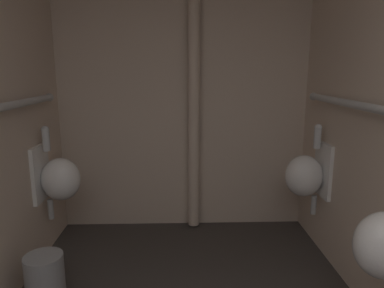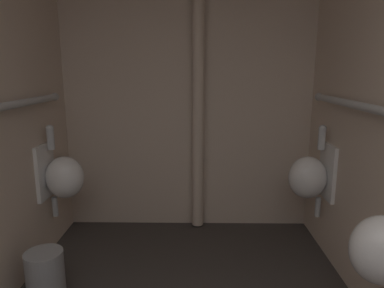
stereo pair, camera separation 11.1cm
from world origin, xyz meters
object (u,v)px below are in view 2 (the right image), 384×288
object	(u,v)px
urinal_right_far	(310,176)
standpipe_back_wall	(198,86)
waste_bin	(46,277)
urinal_left_mid	(62,176)

from	to	relation	value
urinal_right_far	standpipe_back_wall	bearing A→B (deg)	153.17
standpipe_back_wall	urinal_right_far	bearing A→B (deg)	-26.83
waste_bin	urinal_right_far	bearing A→B (deg)	19.74
urinal_left_mid	waste_bin	size ratio (longest dim) A/B	2.17
urinal_left_mid	waste_bin	distance (m)	0.81
standpipe_back_wall	waste_bin	bearing A→B (deg)	-131.06
standpipe_back_wall	waste_bin	xyz separation A→B (m)	(-0.99, -1.13, -1.17)
urinal_left_mid	urinal_right_far	size ratio (longest dim) A/B	1.00
standpipe_back_wall	waste_bin	world-z (taller)	standpipe_back_wall
urinal_left_mid	standpipe_back_wall	bearing A→B (deg)	23.87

